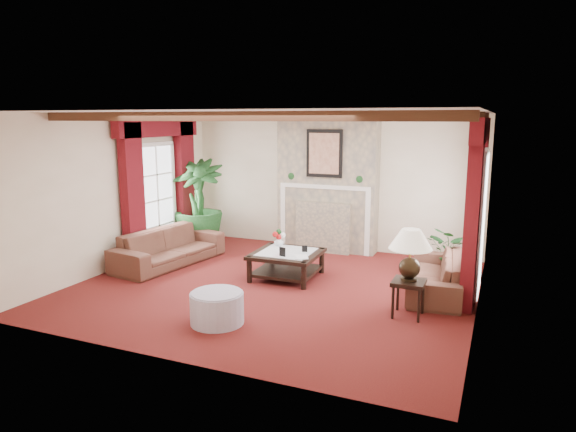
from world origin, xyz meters
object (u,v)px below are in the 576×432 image
at_px(sofa_right, 436,268).
at_px(coffee_table, 287,265).
at_px(ottoman, 217,308).
at_px(side_table, 408,298).
at_px(sofa_left, 169,241).
at_px(potted_palm, 199,223).

bearing_deg(sofa_right, coffee_table, -89.70).
bearing_deg(ottoman, side_table, 28.39).
distance_m(sofa_right, side_table, 1.20).
bearing_deg(sofa_left, side_table, -92.23).
height_order(sofa_left, side_table, sofa_left).
bearing_deg(sofa_right, ottoman, -51.31).
distance_m(sofa_left, coffee_table, 2.29).
xyz_separation_m(potted_palm, ottoman, (2.41, -3.36, -0.30)).
xyz_separation_m(sofa_left, coffee_table, (2.28, 0.09, -0.21)).
bearing_deg(coffee_table, potted_palm, 152.13).
bearing_deg(ottoman, sofa_right, 44.24).
distance_m(sofa_left, sofa_right, 4.67).
distance_m(sofa_right, ottoman, 3.41).
relative_size(potted_palm, coffee_table, 1.90).
height_order(sofa_right, side_table, sofa_right).
bearing_deg(side_table, ottoman, -151.61).
height_order(sofa_left, coffee_table, sofa_left).
bearing_deg(ottoman, coffee_table, 88.13).
bearing_deg(potted_palm, coffee_table, -26.27).
distance_m(potted_palm, side_table, 5.12).
relative_size(sofa_right, potted_palm, 0.98).
bearing_deg(potted_palm, sofa_left, -81.44).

